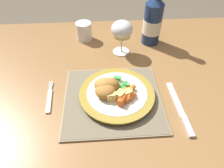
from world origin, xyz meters
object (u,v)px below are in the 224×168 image
fork (49,99)px  table_knife (181,112)px  bottle (153,20)px  dinner_plate (117,94)px  wine_glass (122,31)px  dining_table (123,97)px  drinking_cup (84,31)px

fork → table_knife: 0.41m
bottle → fork: bearing=-141.0°
dinner_plate → wine_glass: wine_glass is taller
dining_table → dinner_plate: bearing=-111.6°
fork → dining_table: bearing=15.7°
dinner_plate → table_knife: size_ratio=1.11×
wine_glass → bottle: bottle is taller
dinner_plate → dining_table: bearing=68.4°
dinner_plate → fork: bearing=178.3°
bottle → drinking_cup: bearing=171.3°
dining_table → fork: size_ratio=10.34×
dinner_plate → bottle: 0.38m
dining_table → table_knife: 0.24m
table_knife → bottle: 0.41m
dining_table → wine_glass: 0.26m
dining_table → dinner_plate: dinner_plate is taller
fork → drinking_cup: bearing=74.2°
wine_glass → dining_table: bearing=-93.1°
table_knife → drinking_cup: bearing=124.7°
dining_table → wine_glass: wine_glass is taller
dinner_plate → bottle: bearing=61.7°
table_knife → drinking_cup: (-0.30, 0.44, 0.04)m
wine_glass → drinking_cup: bearing=143.9°
dining_table → bottle: 0.34m
fork → bottle: bearing=39.0°
table_knife → bottle: bearing=92.2°
dinner_plate → table_knife: bearing=-21.2°
drinking_cup → table_knife: bearing=-55.3°
wine_glass → dinner_plate: bearing=-98.9°
table_knife → drinking_cup: 0.54m
dinner_plate → table_knife: dinner_plate is taller
dining_table → wine_glass: (0.01, 0.18, 0.18)m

